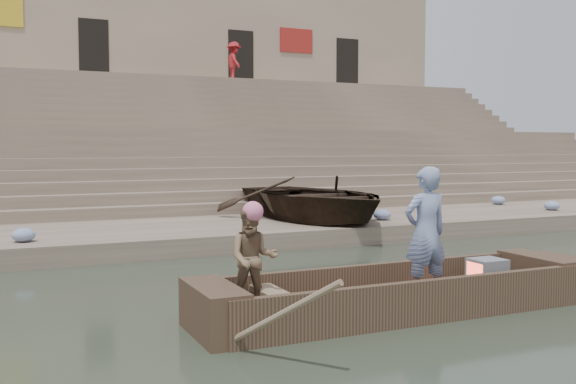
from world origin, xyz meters
TOP-DOWN VIEW (x-y plane):
  - ground at (0.00, 0.00)m, footprint 120.00×120.00m
  - lower_landing at (0.00, 8.00)m, footprint 32.00×4.00m
  - mid_landing at (0.00, 15.50)m, footprint 32.00×3.00m
  - upper_landing at (0.00, 22.50)m, footprint 32.00×3.00m
  - ghat_steps at (0.00, 17.19)m, footprint 32.00×11.00m
  - building_wall at (0.00, 26.50)m, footprint 32.00×5.07m
  - main_rowboat at (-1.48, 0.69)m, footprint 5.00×1.30m
  - rowboat_trim at (-1.28, 0.68)m, footprint 6.04×2.63m
  - standing_man at (-1.17, 0.49)m, footprint 0.65×0.43m
  - rowing_man at (-3.48, 0.83)m, footprint 0.74×0.66m
  - television at (0.04, 0.69)m, footprint 0.46×0.42m
  - beached_rowboat at (0.94, 7.95)m, footprint 4.24×5.61m
  - pedestrian at (4.02, 22.25)m, footprint 0.71×1.20m
  - cloth_bundles at (2.97, 7.54)m, footprint 14.50×2.96m

SIDE VIEW (x-z plane):
  - ground at x=0.00m, z-range 0.00..0.00m
  - main_rowboat at x=-1.48m, z-range 0.00..0.22m
  - lower_landing at x=0.00m, z-range 0.00..0.40m
  - rowboat_trim at x=-1.28m, z-range -0.66..1.28m
  - television at x=0.04m, z-range 0.22..0.62m
  - cloth_bundles at x=2.97m, z-range 0.40..0.66m
  - rowing_man at x=-3.48m, z-range 0.22..1.49m
  - beached_rowboat at x=0.94m, z-range 0.40..1.49m
  - standing_man at x=-1.17m, z-range 0.22..1.96m
  - mid_landing at x=0.00m, z-range 0.00..2.80m
  - ghat_steps at x=0.00m, z-range -0.80..4.40m
  - upper_landing at x=0.00m, z-range 0.00..5.20m
  - building_wall at x=0.00m, z-range 0.00..11.20m
  - pedestrian at x=4.02m, z-range 5.20..7.03m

